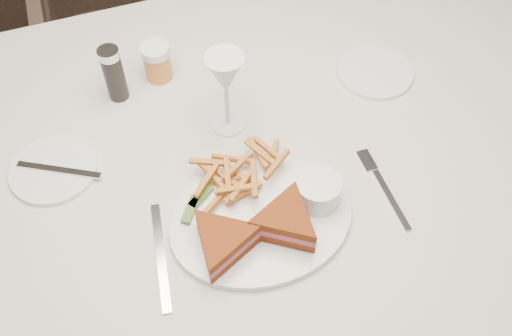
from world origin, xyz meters
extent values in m
cube|color=beige|center=(0.35, 0.36, 0.38)|extent=(1.77, 1.30, 0.75)
imported|color=#46342B|center=(0.45, 1.32, 0.32)|extent=(0.72, 0.69, 0.65)
ellipsoid|color=white|center=(0.32, 0.23, 0.76)|extent=(0.35, 0.29, 0.01)
cube|color=silver|center=(0.14, 0.26, 0.75)|extent=(0.07, 0.20, 0.00)
cylinder|color=white|center=(0.04, 0.51, 0.76)|extent=(0.16, 0.16, 0.01)
cylinder|color=white|center=(0.71, 0.45, 0.76)|extent=(0.16, 0.16, 0.01)
cylinder|color=black|center=(0.21, 0.64, 0.81)|extent=(0.04, 0.04, 0.12)
cylinder|color=#CB7B30|center=(0.30, 0.65, 0.79)|extent=(0.06, 0.06, 0.08)
cube|color=#416724|center=(0.25, 0.32, 0.77)|extent=(0.06, 0.04, 0.01)
cube|color=#416724|center=(0.22, 0.30, 0.77)|extent=(0.05, 0.05, 0.01)
cylinder|color=white|center=(0.43, 0.23, 0.79)|extent=(0.08, 0.08, 0.05)
camera|label=1|loc=(0.07, -0.22, 1.60)|focal=40.00mm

